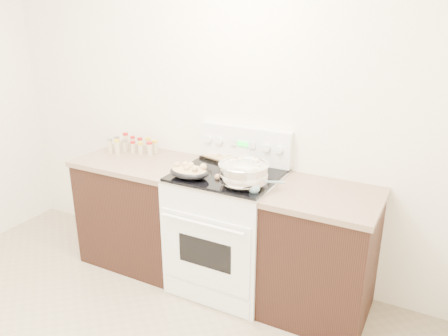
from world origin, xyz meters
The scene contains 10 objects.
room_shell centered at (0.00, 0.00, 1.70)m, with size 4.10×3.60×2.75m.
counter_left centered at (-0.48, 1.43, 0.46)m, with size 0.93×0.67×0.92m.
counter_right centered at (1.08, 1.43, 0.46)m, with size 0.73×0.67×0.92m.
kitchen_range centered at (0.35, 1.42, 0.49)m, with size 0.78×0.73×1.22m.
mixing_bowl centered at (0.55, 1.27, 1.02)m, with size 0.38×0.38×0.20m.
roasting_pan centered at (0.15, 1.21, 0.99)m, with size 0.30×0.22×0.11m.
baking_sheet centered at (0.22, 1.70, 0.96)m, with size 0.45×0.37×0.06m.
wooden_spoon centered at (0.36, 1.33, 0.95)m, with size 0.15×0.26×0.04m.
blue_ladle centered at (0.68, 1.20, 0.98)m, with size 0.18×0.23×0.10m.
spice_jars centered at (-0.63, 1.56, 0.98)m, with size 0.39×0.25×0.13m.
Camera 1 is at (1.73, -1.22, 2.06)m, focal length 35.00 mm.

